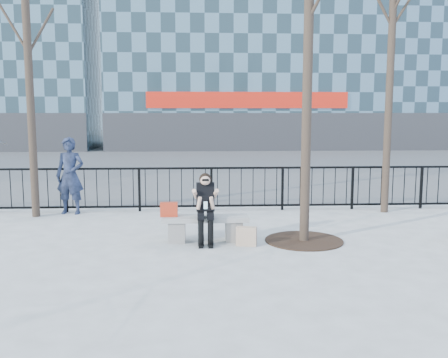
{
  "coord_description": "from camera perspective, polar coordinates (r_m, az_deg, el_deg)",
  "views": [
    {
      "loc": [
        -0.14,
        -9.38,
        2.48
      ],
      "look_at": [
        0.4,
        0.8,
        1.1
      ],
      "focal_mm": 40.0,
      "sensor_mm": 36.0,
      "label": 1
    }
  ],
  "objects": [
    {
      "name": "railing",
      "position": [
        12.53,
        -2.36,
        -1.14
      ],
      "size": [
        14.0,
        0.06,
        1.1
      ],
      "color": "black",
      "rests_on": "ground"
    },
    {
      "name": "handbag",
      "position": [
        9.6,
        -6.31,
        -3.47
      ],
      "size": [
        0.33,
        0.16,
        0.27
      ],
      "primitive_type": "cube",
      "rotation": [
        0.0,
        0.0,
        0.01
      ],
      "color": "#B92F16",
      "rests_on": "bench_main"
    },
    {
      "name": "street_surface",
      "position": [
        24.51,
        -2.69,
        1.9
      ],
      "size": [
        60.0,
        23.0,
        0.01
      ],
      "primitive_type": "cube",
      "color": "#474747",
      "rests_on": "ground"
    },
    {
      "name": "tree_left",
      "position": [
        12.72,
        -21.75,
        17.97
      ],
      "size": [
        2.8,
        2.8,
        6.5
      ],
      "color": "black",
      "rests_on": "ground"
    },
    {
      "name": "standing_man",
      "position": [
        12.67,
        -17.18,
        0.36
      ],
      "size": [
        0.73,
        0.53,
        1.87
      ],
      "primitive_type": "imported",
      "rotation": [
        0.0,
        0.0,
        -0.12
      ],
      "color": "black",
      "rests_on": "ground"
    },
    {
      "name": "ground",
      "position": [
        9.71,
        -2.13,
        -7.1
      ],
      "size": [
        120.0,
        120.0,
        0.0
      ],
      "primitive_type": "plane",
      "color": "gray",
      "rests_on": "ground"
    },
    {
      "name": "shopping_bag",
      "position": [
        9.35,
        2.58,
        -6.56
      ],
      "size": [
        0.4,
        0.22,
        0.36
      ],
      "primitive_type": "cube",
      "rotation": [
        0.0,
        0.0,
        -0.23
      ],
      "color": "beige",
      "rests_on": "ground"
    },
    {
      "name": "seated_woman",
      "position": [
        9.4,
        -2.13,
        -3.4
      ],
      "size": [
        0.5,
        0.64,
        1.34
      ],
      "color": "black",
      "rests_on": "ground"
    },
    {
      "name": "tree_grate",
      "position": [
        9.82,
        9.12,
        -6.95
      ],
      "size": [
        1.5,
        1.5,
        0.02
      ],
      "primitive_type": "cylinder",
      "color": "black",
      "rests_on": "ground"
    },
    {
      "name": "bench_main",
      "position": [
        9.64,
        -2.13,
        -5.37
      ],
      "size": [
        1.65,
        0.46,
        0.49
      ],
      "color": "slate",
      "rests_on": "ground"
    }
  ]
}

